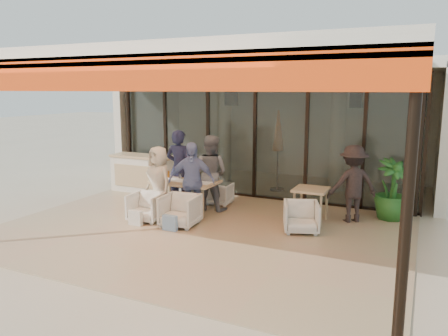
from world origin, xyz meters
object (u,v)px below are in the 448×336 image
Objects in this scene: chair_near_left at (146,206)px; diner_navy at (179,168)px; dining_table at (185,183)px; diner_cream at (159,181)px; chair_far_right at (220,193)px; diner_grey at (210,173)px; side_table at (311,193)px; chair_near_right at (180,209)px; host_counter at (144,173)px; chair_far_left at (190,187)px; standing_woman at (353,184)px; potted_palm at (392,190)px; side_chair at (301,216)px; diner_periwinkle at (191,181)px.

chair_near_left is 1.52m from diner_navy.
diner_cream reaches higher than dining_table.
chair_far_right is 0.34× the size of diner_grey.
side_table is at bearing -178.33° from diner_grey.
dining_table is 2.03× the size of chair_near_right.
chair_near_right is 1.49m from diner_grey.
host_counter is 2.48× the size of side_table.
chair_far_left is at bearing 113.59° from dining_table.
diner_cream is at bearing 144.10° from chair_near_right.
diner_cream is at bearing -15.02° from standing_woman.
chair_near_left is 0.44× the size of diner_cream.
chair_far_right is 2.08m from chair_near_left.
diner_grey is 1.32× the size of potted_palm.
diner_grey is (0.84, 0.00, -0.05)m from diner_navy.
chair_far_left is 0.84m from chair_far_right.
dining_table is 2.51× the size of chair_far_right.
diner_grey reaches higher than diner_cream.
side_chair is at bearing 165.75° from diner_navy.
diner_grey is at bearing -166.66° from potted_palm.
diner_navy is at bearing -26.48° from host_counter.
chair_far_right is at bearing 168.74° from side_table.
host_counter reaches higher than chair_far_right.
potted_palm reaches higher than chair_far_right.
chair_near_left is at bearing 62.24° from chair_far_right.
standing_woman is (5.65, -0.41, 0.31)m from host_counter.
diner_periwinkle is at bearing -158.86° from side_table.
chair_near_right is (0.00, -1.90, 0.07)m from chair_far_right.
chair_near_left is 5.33m from potted_palm.
chair_near_left is 0.41× the size of standing_woman.
diner_grey is 1.13× the size of diner_cream.
chair_near_right is 1.06m from diner_cream.
diner_navy reaches higher than chair_near_left.
potted_palm is (6.40, 0.12, 0.14)m from host_counter.
dining_table is 1.08m from chair_far_left.
host_counter reaches higher than dining_table.
host_counter is at bearing 170.80° from side_table.
chair_near_right is at bearing 175.82° from side_chair.
chair_near_left is 1.72m from diner_grey.
chair_near_left is 1.10m from diner_periwinkle.
diner_navy reaches higher than diner_cream.
standing_woman is at bearing 174.28° from chair_far_right.
chair_near_right is 0.42× the size of diner_grey.
chair_near_right is 0.70m from diner_periwinkle.
dining_table is 3.71m from standing_woman.
diner_cream is (0.00, 0.50, 0.44)m from chair_near_left.
chair_far_right is at bearing -7.17° from host_counter.
chair_far_left is 3.28m from side_table.
dining_table is at bearing 47.06° from diner_grey.
diner_grey is (2.47, -0.81, 0.36)m from host_counter.
diner_grey reaches higher than host_counter.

